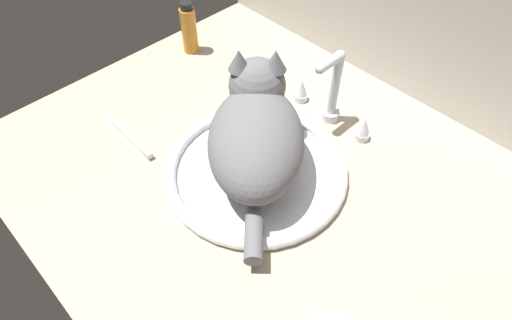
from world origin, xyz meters
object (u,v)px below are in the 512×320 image
at_px(cat, 256,129).
at_px(amber_bottle, 189,29).
at_px(faucet, 332,96).
at_px(sink_basin, 256,170).
at_px(toothbrush, 130,137).

xyz_separation_m(cat, amber_bottle, (-0.40, 0.16, -0.04)).
xyz_separation_m(faucet, cat, (-0.02, -0.21, 0.03)).
distance_m(sink_basin, faucet, 0.23).
height_order(sink_basin, cat, cat).
bearing_deg(amber_bottle, toothbrush, -61.35).
relative_size(sink_basin, toothbrush, 2.10).
xyz_separation_m(sink_basin, faucet, (0.00, 0.23, 0.06)).
bearing_deg(faucet, amber_bottle, -172.78).
distance_m(cat, amber_bottle, 0.43).
distance_m(sink_basin, cat, 0.09).
bearing_deg(faucet, toothbrush, -126.17).
bearing_deg(cat, faucet, 85.35).
bearing_deg(toothbrush, cat, 30.89).
bearing_deg(cat, amber_bottle, 159.01).
relative_size(faucet, cat, 0.63).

